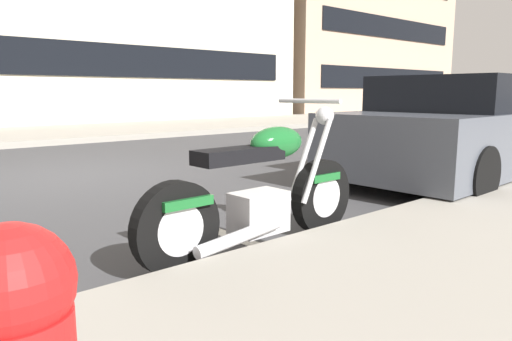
{
  "coord_description": "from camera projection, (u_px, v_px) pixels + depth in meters",
  "views": [
    {
      "loc": [
        -2.28,
        -6.56,
        1.15
      ],
      "look_at": [
        -0.06,
        -4.01,
        0.59
      ],
      "focal_mm": 33.37,
      "sensor_mm": 36.0,
      "label": 1
    }
  ],
  "objects": [
    {
      "name": "sidewalk_far_curb",
      "position": [
        308.0,
        119.0,
        19.25
      ],
      "size": [
        120.0,
        5.0,
        0.14
      ],
      "primitive_type": "cube",
      "color": "gray",
      "rests_on": "ground"
    },
    {
      "name": "townhouse_corner_block",
      "position": [
        315.0,
        41.0,
        30.4
      ],
      "size": [
        13.86,
        11.39,
        8.75
      ],
      "color": "tan",
      "rests_on": "ground"
    },
    {
      "name": "ground_plane",
      "position": [
        69.0,
        177.0,
        6.55
      ],
      "size": [
        260.0,
        260.0,
        0.0
      ],
      "primitive_type": "plane",
      "color": "#3D3D3F"
    },
    {
      "name": "parked_car_at_intersection",
      "position": [
        461.0,
        130.0,
        6.33
      ],
      "size": [
        4.15,
        1.94,
        1.35
      ],
      "rotation": [
        0.0,
        0.0,
        0.03
      ],
      "color": "#4C515B",
      "rests_on": "ground"
    },
    {
      "name": "parking_stall_stripe",
      "position": [
        224.0,
        233.0,
        3.92
      ],
      "size": [
        0.12,
        2.2,
        0.01
      ],
      "primitive_type": "cube",
      "color": "silver",
      "rests_on": "ground"
    },
    {
      "name": "parked_motorcycle",
      "position": [
        261.0,
        194.0,
        3.45
      ],
      "size": [
        2.02,
        0.62,
        1.1
      ],
      "rotation": [
        0.0,
        0.0,
        0.02
      ],
      "color": "black",
      "rests_on": "ground"
    }
  ]
}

